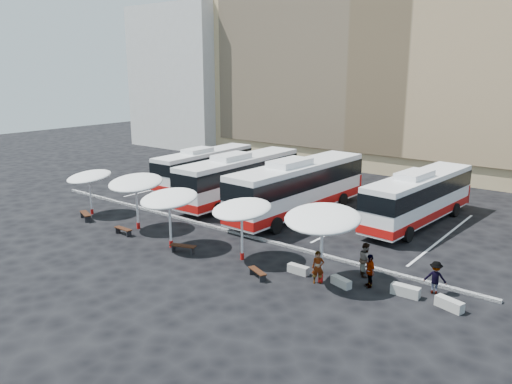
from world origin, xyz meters
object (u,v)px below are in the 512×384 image
Objects in this scene: wood_bench_1 at (123,230)px; conc_bench_2 at (405,291)px; wood_bench_0 at (86,215)px; conc_bench_1 at (341,282)px; sunshade_2 at (169,199)px; bus_2 at (299,186)px; conc_bench_3 at (449,304)px; bus_0 at (205,166)px; passenger_2 at (370,271)px; sunshade_4 at (322,219)px; passenger_3 at (435,277)px; wood_bench_3 at (257,272)px; bus_1 at (240,176)px; sunshade_1 at (136,183)px; sunshade_3 at (242,209)px; passenger_1 at (366,259)px; sunshade_0 at (89,177)px; bus_3 at (419,196)px; conc_bench_0 at (298,269)px; passenger_0 at (318,267)px; wood_bench_2 at (183,247)px.

wood_bench_1 is 17.62m from conc_bench_2.
conc_bench_1 is at bearing 3.90° from wood_bench_0.
sunshade_2 is 3.14× the size of conc_bench_1.
bus_2 is 15.55m from conc_bench_3.
bus_0 is 23.57m from passenger_2.
sunshade_4 is 5.86m from passenger_3.
bus_1 is at bearing 133.15° from wood_bench_3.
bus_0 is 2.50× the size of sunshade_4.
sunshade_3 is at bearing 0.10° from sunshade_1.
passenger_1 is at bearing 158.54° from conc_bench_2.
passenger_1 reaches higher than passenger_3.
bus_1 is at bearing 179.26° from bus_2.
bus_2 is 3.63× the size of sunshade_0.
sunshade_1 is at bearing -178.85° from conc_bench_1.
bus_1 is at bearing 86.82° from wood_bench_1.
conc_bench_1 is at bearing -32.19° from bus_0.
sunshade_0 reaches higher than wood_bench_0.
bus_0 is 0.93× the size of bus_3.
sunshade_0 reaches higher than conc_bench_2.
sunshade_1 is 2.65× the size of passenger_2.
wood_bench_1 is 1.08× the size of conc_bench_2.
passenger_3 is (3.81, 1.99, 0.59)m from conc_bench_1.
sunshade_1 reaches higher than passenger_2.
conc_bench_3 is at bearing 6.22° from conc_bench_0.
conc_bench_3 is (25.02, 1.00, -2.51)m from sunshade_0.
sunshade_1 is 5.26m from wood_bench_0.
bus_2 is 9.72× the size of wood_bench_3.
conc_bench_0 is (17.66, 0.20, -2.53)m from sunshade_0.
bus_1 is 11.21m from sunshade_0.
passenger_3 reaches higher than conc_bench_3.
sunshade_3 reaches higher than passenger_1.
bus_0 is at bearing 112.26° from wood_bench_1.
passenger_1 reaches higher than wood_bench_0.
passenger_2 is (-3.78, -0.05, 0.60)m from conc_bench_3.
sunshade_4 is 3.54× the size of conc_bench_3.
passenger_3 reaches higher than wood_bench_0.
wood_bench_1 is at bearing -15.05° from sunshade_0.
conc_bench_0 is at bearing 53.46° from wood_bench_3.
wood_bench_3 is 0.83× the size of passenger_0.
conc_bench_3 is at bearing 5.04° from wood_bench_0.
wood_bench_2 is 1.14× the size of wood_bench_3.
sunshade_1 reaches higher than sunshade_0.
conc_bench_2 is 0.83× the size of passenger_3.
wood_bench_2 is at bearing -67.13° from bus_1.
wood_bench_0 is at bearing -176.10° from conc_bench_1.
conc_bench_0 is (17.45, -11.37, -1.57)m from bus_0.
bus_3 is 16.17m from wood_bench_2.
sunshade_3 is 2.68× the size of wood_bench_3.
bus_2 is 12.47m from passenger_2.
wood_bench_3 is (16.37, -1.55, -2.43)m from sunshade_0.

